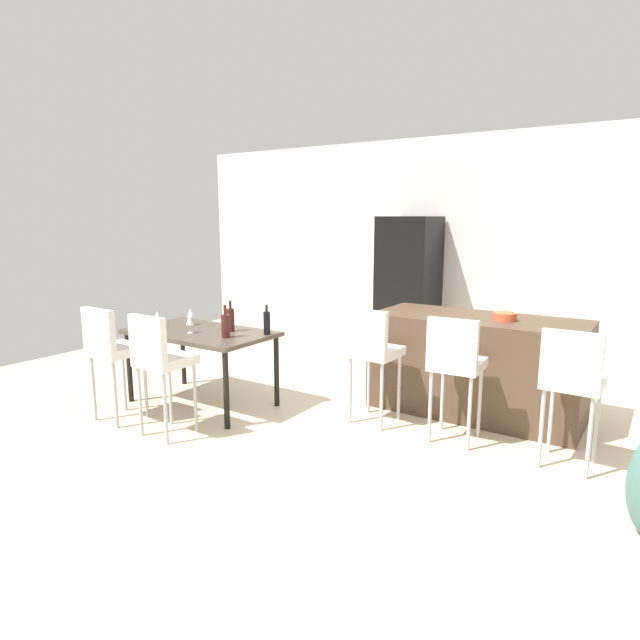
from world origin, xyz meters
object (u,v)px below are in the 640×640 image
(dining_table, at_px, (201,337))
(wine_bottle_near, at_px, (231,319))
(bar_chair_right, at_px, (572,377))
(wine_glass_middle, at_px, (190,313))
(wine_bottle_inner, at_px, (267,323))
(wine_bottle_left, at_px, (225,325))
(bar_chair_left, at_px, (372,348))
(wine_glass_right, at_px, (190,320))
(refrigerator, at_px, (408,285))
(fruit_bowl, at_px, (505,317))
(kitchen_island, at_px, (477,365))
(dining_chair_far, at_px, (159,356))
(wine_glass_far, at_px, (157,316))
(bar_chair_middle, at_px, (455,360))
(dining_chair_near, at_px, (111,346))

(dining_table, distance_m, wine_bottle_near, 0.36)
(bar_chair_right, distance_m, wine_glass_middle, 3.57)
(wine_bottle_inner, height_order, wine_bottle_left, wine_bottle_left)
(bar_chair_left, bearing_deg, wine_glass_middle, -171.26)
(wine_glass_right, height_order, refrigerator, refrigerator)
(fruit_bowl, bearing_deg, kitchen_island, 169.74)
(bar_chair_left, relative_size, dining_chair_far, 1.00)
(dining_chair_far, relative_size, wine_glass_far, 6.03)
(wine_bottle_inner, relative_size, fruit_bowl, 1.40)
(dining_table, bearing_deg, refrigerator, 76.21)
(bar_chair_middle, bearing_deg, wine_glass_far, -168.31)
(kitchen_island, distance_m, wine_glass_far, 3.13)
(refrigerator, bearing_deg, wine_bottle_inner, -92.32)
(bar_chair_left, height_order, refrigerator, refrigerator)
(wine_bottle_near, bearing_deg, bar_chair_right, 5.92)
(dining_table, bearing_deg, bar_chair_left, 15.37)
(wine_glass_right, xyz_separation_m, refrigerator, (0.77, 3.26, 0.06))
(wine_bottle_near, bearing_deg, kitchen_island, 28.17)
(wine_bottle_near, bearing_deg, wine_bottle_left, -57.04)
(wine_bottle_inner, distance_m, wine_glass_middle, 0.95)
(kitchen_island, height_order, wine_glass_far, kitchen_island)
(dining_chair_near, distance_m, fruit_bowl, 3.52)
(wine_glass_middle, distance_m, fruit_bowl, 3.05)
(kitchen_island, height_order, dining_chair_near, dining_chair_near)
(bar_chair_right, distance_m, wine_glass_right, 3.32)
(dining_chair_far, distance_m, wine_glass_right, 0.74)
(wine_glass_far, xyz_separation_m, fruit_bowl, (3.03, 1.34, 0.09))
(refrigerator, bearing_deg, dining_table, -103.79)
(wine_bottle_near, distance_m, wine_glass_far, 0.77)
(bar_chair_middle, distance_m, refrigerator, 3.15)
(wine_glass_middle, bearing_deg, wine_bottle_inner, 4.07)
(wine_glass_far, relative_size, fruit_bowl, 0.86)
(wine_glass_right, relative_size, fruit_bowl, 0.86)
(bar_chair_left, bearing_deg, refrigerator, 108.07)
(wine_bottle_near, bearing_deg, wine_glass_right, -135.29)
(kitchen_island, distance_m, fruit_bowl, 0.55)
(wine_glass_right, bearing_deg, wine_bottle_inner, 28.15)
(dining_chair_far, bearing_deg, wine_glass_right, 116.65)
(dining_table, distance_m, wine_glass_far, 0.51)
(refrigerator, relative_size, fruit_bowl, 9.10)
(bar_chair_right, distance_m, refrigerator, 3.67)
(wine_glass_right, bearing_deg, refrigerator, 76.67)
(dining_chair_near, height_order, wine_bottle_left, dining_chair_near)
(bar_chair_left, distance_m, wine_bottle_inner, 1.03)
(dining_chair_near, bearing_deg, fruit_bowl, 34.33)
(wine_bottle_left, xyz_separation_m, wine_glass_right, (-0.42, -0.04, 0.01))
(bar_chair_right, bearing_deg, wine_bottle_inner, -174.95)
(dining_table, relative_size, wine_bottle_inner, 5.04)
(wine_glass_right, bearing_deg, wine_bottle_near, 44.71)
(wine_bottle_near, distance_m, wine_glass_middle, 0.56)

